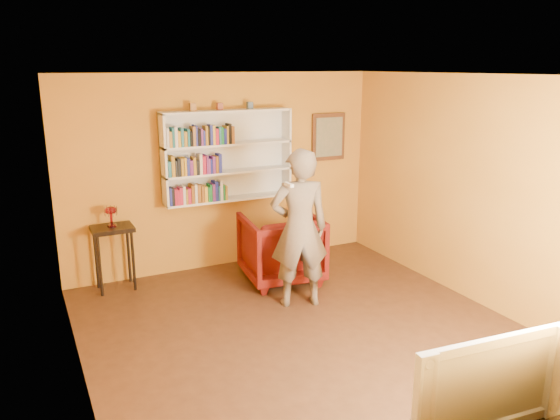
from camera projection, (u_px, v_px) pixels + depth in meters
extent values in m
cube|color=#412615|center=(311.00, 343.00, 5.78)|extent=(5.30, 5.80, 0.12)
cube|color=#C17E23|center=(224.00, 172.00, 7.61)|extent=(5.30, 0.04, 2.70)
cube|color=#C17E23|center=(522.00, 316.00, 3.23)|extent=(5.30, 0.04, 2.70)
cube|color=#C17E23|center=(71.00, 247.00, 4.46)|extent=(0.04, 5.80, 2.70)
cube|color=#C17E23|center=(482.00, 192.00, 6.39)|extent=(0.04, 5.80, 2.70)
cube|color=silver|center=(315.00, 72.00, 5.07)|extent=(5.30, 5.80, 0.06)
cube|color=white|center=(225.00, 154.00, 7.51)|extent=(1.80, 0.03, 1.20)
cube|color=white|center=(163.00, 161.00, 7.02)|extent=(0.03, 0.28, 1.20)
cube|color=white|center=(286.00, 151.00, 7.77)|extent=(0.03, 0.28, 1.20)
cube|color=white|center=(229.00, 199.00, 7.55)|extent=(1.80, 0.28, 0.03)
cube|color=white|center=(228.00, 172.00, 7.45)|extent=(1.80, 0.28, 0.03)
cube|color=white|center=(228.00, 144.00, 7.35)|extent=(1.80, 0.28, 0.03)
cube|color=white|center=(227.00, 111.00, 7.24)|extent=(1.80, 0.28, 0.03)
cube|color=navy|center=(169.00, 196.00, 7.12)|extent=(0.03, 0.19, 0.23)
cube|color=black|center=(172.00, 196.00, 7.14)|extent=(0.03, 0.18, 0.23)
cube|color=#BA1C3C|center=(174.00, 197.00, 7.15)|extent=(0.02, 0.18, 0.21)
cube|color=#BA1C3C|center=(177.00, 197.00, 7.16)|extent=(0.03, 0.17, 0.20)
cube|color=#BA1C3C|center=(180.00, 196.00, 7.17)|extent=(0.04, 0.15, 0.23)
cube|color=silver|center=(183.00, 195.00, 7.20)|extent=(0.03, 0.18, 0.24)
cube|color=#AC7C22|center=(186.00, 196.00, 7.20)|extent=(0.03, 0.15, 0.20)
cube|color=#BA1C3C|center=(188.00, 195.00, 7.22)|extent=(0.04, 0.15, 0.21)
cube|color=brown|center=(191.00, 194.00, 7.24)|extent=(0.04, 0.17, 0.25)
cube|color=silver|center=(194.00, 193.00, 7.27)|extent=(0.04, 0.18, 0.25)
cube|color=brown|center=(198.00, 193.00, 7.27)|extent=(0.04, 0.14, 0.25)
cube|color=brown|center=(202.00, 193.00, 7.29)|extent=(0.04, 0.14, 0.23)
cube|color=gold|center=(204.00, 194.00, 7.33)|extent=(0.04, 0.18, 0.21)
cube|color=#1B7C38|center=(208.00, 194.00, 7.34)|extent=(0.02, 0.15, 0.20)
cube|color=#1B7C38|center=(210.00, 193.00, 7.35)|extent=(0.03, 0.16, 0.23)
cube|color=#6E2879|center=(212.00, 192.00, 7.36)|extent=(0.04, 0.14, 0.23)
cube|color=navy|center=(215.00, 190.00, 7.39)|extent=(0.04, 0.18, 0.26)
cube|color=#226E7E|center=(217.00, 193.00, 7.41)|extent=(0.02, 0.19, 0.20)
cube|color=silver|center=(220.00, 190.00, 7.41)|extent=(0.04, 0.16, 0.26)
cube|color=#1B7C38|center=(222.00, 192.00, 7.43)|extent=(0.02, 0.17, 0.21)
cube|color=#AC7C22|center=(225.00, 192.00, 7.45)|extent=(0.03, 0.18, 0.20)
cube|color=#226E7E|center=(168.00, 169.00, 7.03)|extent=(0.04, 0.18, 0.20)
cube|color=#AC7C22|center=(172.00, 166.00, 7.04)|extent=(0.04, 0.17, 0.27)
cube|color=black|center=(175.00, 168.00, 7.06)|extent=(0.03, 0.16, 0.21)
cube|color=black|center=(178.00, 167.00, 7.06)|extent=(0.04, 0.14, 0.23)
cube|color=#AC7C22|center=(181.00, 167.00, 7.10)|extent=(0.04, 0.18, 0.23)
cube|color=gold|center=(184.00, 166.00, 7.11)|extent=(0.03, 0.16, 0.24)
cube|color=navy|center=(186.00, 166.00, 7.13)|extent=(0.04, 0.18, 0.23)
cube|color=#6E2879|center=(190.00, 167.00, 7.14)|extent=(0.04, 0.15, 0.20)
cube|color=#AC7C22|center=(193.00, 166.00, 7.15)|extent=(0.04, 0.15, 0.24)
cube|color=black|center=(196.00, 167.00, 7.19)|extent=(0.04, 0.17, 0.20)
cube|color=silver|center=(199.00, 164.00, 7.19)|extent=(0.04, 0.16, 0.27)
cube|color=#BA1C3C|center=(202.00, 165.00, 7.23)|extent=(0.04, 0.19, 0.24)
cube|color=#6E2879|center=(205.00, 164.00, 7.24)|extent=(0.02, 0.19, 0.25)
cube|color=#6E2879|center=(208.00, 166.00, 7.26)|extent=(0.03, 0.18, 0.20)
cube|color=navy|center=(210.00, 166.00, 7.27)|extent=(0.02, 0.18, 0.19)
cube|color=#6E2879|center=(213.00, 165.00, 7.27)|extent=(0.04, 0.15, 0.22)
cube|color=brown|center=(215.00, 164.00, 7.30)|extent=(0.04, 0.17, 0.23)
cube|color=navy|center=(219.00, 163.00, 7.31)|extent=(0.04, 0.16, 0.25)
cube|color=silver|center=(166.00, 138.00, 6.91)|extent=(0.03, 0.16, 0.25)
cube|color=#AC7C22|center=(170.00, 139.00, 6.93)|extent=(0.03, 0.14, 0.20)
cube|color=#226E7E|center=(172.00, 137.00, 6.94)|extent=(0.03, 0.14, 0.25)
cube|color=silver|center=(175.00, 137.00, 6.96)|extent=(0.04, 0.16, 0.27)
cube|color=gold|center=(178.00, 139.00, 6.99)|extent=(0.03, 0.17, 0.20)
cube|color=#226E7E|center=(181.00, 137.00, 7.00)|extent=(0.03, 0.16, 0.24)
cube|color=#AC7C22|center=(184.00, 139.00, 7.03)|extent=(0.04, 0.18, 0.19)
cube|color=#226E7E|center=(187.00, 137.00, 7.05)|extent=(0.03, 0.18, 0.22)
cube|color=black|center=(190.00, 138.00, 7.06)|extent=(0.03, 0.17, 0.19)
cube|color=brown|center=(193.00, 136.00, 7.06)|extent=(0.04, 0.16, 0.25)
cube|color=navy|center=(195.00, 135.00, 7.08)|extent=(0.02, 0.17, 0.27)
cube|color=black|center=(198.00, 137.00, 7.11)|extent=(0.04, 0.19, 0.22)
cube|color=#6E2879|center=(200.00, 137.00, 7.12)|extent=(0.03, 0.19, 0.22)
cube|color=navy|center=(203.00, 138.00, 7.13)|extent=(0.02, 0.16, 0.20)
cube|color=#AC7C22|center=(205.00, 135.00, 7.13)|extent=(0.03, 0.15, 0.25)
cube|color=black|center=(208.00, 135.00, 7.14)|extent=(0.02, 0.14, 0.25)
cube|color=navy|center=(210.00, 135.00, 7.16)|extent=(0.03, 0.15, 0.26)
cube|color=gold|center=(212.00, 135.00, 7.19)|extent=(0.03, 0.18, 0.25)
cube|color=#BA1C3C|center=(215.00, 136.00, 7.20)|extent=(0.04, 0.16, 0.21)
cube|color=#226E7E|center=(219.00, 135.00, 7.21)|extent=(0.03, 0.15, 0.23)
cube|color=#1B7C38|center=(221.00, 135.00, 7.23)|extent=(0.03, 0.15, 0.23)
cube|color=navy|center=(223.00, 136.00, 7.25)|extent=(0.04, 0.17, 0.20)
cube|color=#AC7C22|center=(226.00, 135.00, 7.27)|extent=(0.03, 0.18, 0.24)
cube|color=black|center=(229.00, 133.00, 7.27)|extent=(0.04, 0.15, 0.27)
cube|color=brown|center=(231.00, 135.00, 7.30)|extent=(0.04, 0.18, 0.23)
cube|color=#98632B|center=(192.00, 107.00, 7.02)|extent=(0.08, 0.08, 0.10)
cube|color=brown|center=(220.00, 106.00, 7.18)|extent=(0.07, 0.07, 0.10)
cube|color=#475C76|center=(250.00, 105.00, 7.37)|extent=(0.07, 0.07, 0.10)
cube|color=#522D17|center=(328.00, 137.00, 8.16)|extent=(0.55, 0.04, 0.70)
cube|color=gray|center=(329.00, 137.00, 8.14)|extent=(0.45, 0.02, 0.58)
cylinder|color=black|center=(100.00, 266.00, 6.72)|extent=(0.04, 0.04, 0.78)
cylinder|color=black|center=(133.00, 261.00, 6.89)|extent=(0.04, 0.04, 0.78)
cylinder|color=black|center=(96.00, 259.00, 6.98)|extent=(0.04, 0.04, 0.78)
cylinder|color=black|center=(129.00, 254.00, 7.15)|extent=(0.04, 0.04, 0.78)
cube|color=black|center=(112.00, 229.00, 6.83)|extent=(0.51, 0.39, 0.06)
cylinder|color=maroon|center=(112.00, 226.00, 6.82)|extent=(0.11, 0.11, 0.02)
cylinder|color=maroon|center=(111.00, 220.00, 6.80)|extent=(0.03, 0.03, 0.14)
ellipsoid|color=maroon|center=(111.00, 210.00, 6.77)|extent=(0.15, 0.15, 0.10)
cylinder|color=beige|center=(117.00, 210.00, 6.80)|extent=(0.01, 0.01, 0.11)
cylinder|color=beige|center=(115.00, 209.00, 6.84)|extent=(0.01, 0.01, 0.11)
cylinder|color=beige|center=(111.00, 209.00, 6.84)|extent=(0.01, 0.01, 0.11)
cylinder|color=beige|center=(107.00, 210.00, 6.81)|extent=(0.01, 0.01, 0.11)
cylinder|color=beige|center=(104.00, 211.00, 6.76)|extent=(0.01, 0.01, 0.11)
cylinder|color=beige|center=(105.00, 212.00, 6.72)|extent=(0.01, 0.01, 0.11)
cylinder|color=beige|center=(108.00, 212.00, 6.70)|extent=(0.01, 0.01, 0.11)
cylinder|color=beige|center=(113.00, 212.00, 6.71)|extent=(0.01, 0.01, 0.11)
cylinder|color=beige|center=(116.00, 211.00, 6.75)|extent=(0.01, 0.01, 0.11)
imported|color=#4D0505|center=(281.00, 248.00, 7.22)|extent=(1.07, 1.10, 0.90)
imported|color=#6A5C4D|center=(299.00, 229.00, 6.36)|extent=(0.78, 0.62, 1.89)
cube|color=white|center=(289.00, 185.00, 5.79)|extent=(0.04, 0.15, 0.04)
imported|color=black|center=(480.00, 376.00, 3.62)|extent=(1.20, 0.26, 0.69)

